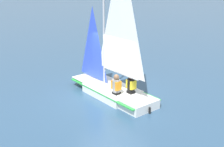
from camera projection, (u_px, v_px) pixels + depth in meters
name	position (u px, v px, depth m)	size (l,w,h in m)	color
ground_plane	(112.00, 95.00, 11.74)	(260.00, 260.00, 0.00)	#2D4C6B
sailboat_main	(112.00, 76.00, 11.45)	(1.76, 4.35, 5.98)	white
sailor_helm	(116.00, 88.00, 10.87)	(0.32, 0.36, 1.16)	black
sailor_crew	(131.00, 87.00, 10.96)	(0.32, 0.36, 1.16)	black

